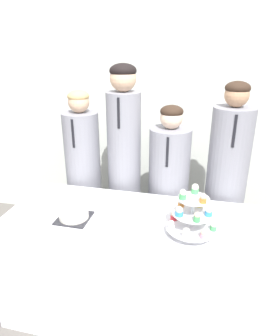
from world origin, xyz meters
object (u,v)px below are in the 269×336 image
Objects in this scene: round_cake at (74,212)px; student_2 at (168,197)px; cake_knife at (56,233)px; cupcake_stand at (192,215)px; student_0 at (84,183)px; student_1 at (124,173)px; student_3 at (225,192)px.

student_2 is at bearing 51.13° from round_cake.
cupcake_stand is at bearing 34.99° from cake_knife.
student_0 is at bearing 107.04° from round_cake.
round_cake is 0.80× the size of cake_knife.
student_0 is (-0.93, 0.64, -0.19)m from cupcake_stand.
student_2 is (-0.21, 0.64, -0.24)m from cupcake_stand.
cake_knife is at bearing -103.56° from student_1.
cupcake_stand is 0.69m from student_3.
student_3 is (0.22, 0.64, -0.15)m from cupcake_stand.
student_1 is 1.07× the size of student_3.
student_0 is 1.15m from student_3.
student_1 is (-0.57, 0.64, -0.07)m from cupcake_stand.
student_1 is (0.36, 0.00, 0.12)m from student_0.
student_0 reaches higher than student_2.
student_3 is (0.99, 0.82, -0.02)m from cake_knife.
student_3 is at bearing 71.06° from cupcake_stand.
student_0 is 1.06× the size of student_2.
cake_knife is at bearing -140.55° from student_3.
student_2 is at bearing 108.41° from cupcake_stand.
student_1 is (0.20, 0.82, 0.06)m from cake_knife.
round_cake reaches higher than cake_knife.
student_1 is at bearing 76.18° from round_cake.
round_cake is 0.12× the size of student_1.
student_3 is (0.79, 0.00, -0.08)m from student_1.
cupcake_stand is 0.72m from student_2.
round_cake is 0.18m from cake_knife.
cupcake_stand is 0.20× the size of student_0.
student_0 reaches higher than cake_knife.
cake_knife is 0.80m from cupcake_stand.
student_0 is 0.94× the size of student_3.
cake_knife is 0.15× the size of student_1.
cake_knife is 0.99m from student_2.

